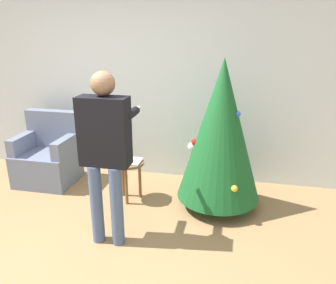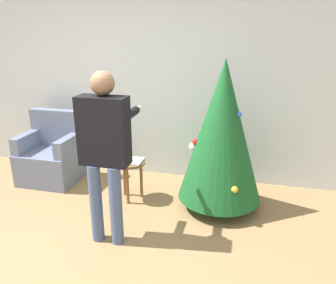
# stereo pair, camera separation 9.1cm
# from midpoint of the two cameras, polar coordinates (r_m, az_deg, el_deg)

# --- Properties ---
(ground_plane) EXTENTS (14.00, 14.00, 0.00)m
(ground_plane) POSITION_cam_midpoint_polar(r_m,az_deg,el_deg) (3.18, -18.88, -20.93)
(ground_plane) COLOR #99754C
(wall_back) EXTENTS (8.00, 0.06, 2.70)m
(wall_back) POSITION_cam_midpoint_polar(r_m,az_deg,el_deg) (4.54, -6.34, 10.82)
(wall_back) COLOR silver
(wall_back) RESTS_ON ground_plane
(christmas_tree) EXTENTS (0.95, 0.95, 1.72)m
(christmas_tree) POSITION_cam_midpoint_polar(r_m,az_deg,el_deg) (3.65, 8.48, 1.91)
(christmas_tree) COLOR brown
(christmas_tree) RESTS_ON ground_plane
(armchair) EXTENTS (0.74, 0.64, 0.95)m
(armchair) POSITION_cam_midpoint_polar(r_m,az_deg,el_deg) (4.75, -20.63, -2.56)
(armchair) COLOR slate
(armchair) RESTS_ON ground_plane
(person_standing) EXTENTS (0.47, 0.57, 1.65)m
(person_standing) POSITION_cam_midpoint_polar(r_m,az_deg,el_deg) (3.04, -11.74, -0.46)
(person_standing) COLOR #475B84
(person_standing) RESTS_ON ground_plane
(side_stool) EXTENTS (0.36, 0.36, 0.49)m
(side_stool) POSITION_cam_midpoint_polar(r_m,az_deg,el_deg) (3.98, -7.42, -4.67)
(side_stool) COLOR brown
(side_stool) RESTS_ON ground_plane
(laptop) EXTENTS (0.30, 0.24, 0.02)m
(laptop) POSITION_cam_midpoint_polar(r_m,az_deg,el_deg) (3.94, -7.48, -3.30)
(laptop) COLOR silver
(laptop) RESTS_ON side_stool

